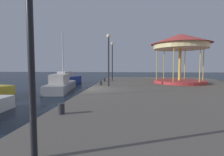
% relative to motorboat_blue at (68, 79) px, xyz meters
% --- Properties ---
extents(ground_plane, '(120.00, 120.00, 0.00)m').
position_rel_motorboat_blue_xyz_m(ground_plane, '(5.44, -10.49, -0.70)').
color(ground_plane, black).
extents(quay_dock, '(14.76, 28.81, 0.80)m').
position_rel_motorboat_blue_xyz_m(quay_dock, '(12.81, -10.49, -0.30)').
color(quay_dock, '#5B564F').
rests_on(quay_dock, ground).
extents(motorboat_blue, '(2.60, 4.74, 1.84)m').
position_rel_motorboat_blue_xyz_m(motorboat_blue, '(0.00, 0.00, 0.00)').
color(motorboat_blue, navy).
rests_on(motorboat_blue, ground).
extents(sailboat_grey, '(2.96, 7.02, 6.32)m').
position_rel_motorboat_blue_xyz_m(sailboat_grey, '(1.67, -6.78, -0.04)').
color(sailboat_grey, gray).
rests_on(sailboat_grey, ground).
extents(carousel, '(6.02, 6.02, 5.11)m').
position_rel_motorboat_blue_xyz_m(carousel, '(13.99, -5.45, 3.89)').
color(carousel, '#B23333').
rests_on(carousel, quay_dock).
extents(lamp_post_mid_promenade, '(0.36, 0.36, 4.54)m').
position_rel_motorboat_blue_xyz_m(lamp_post_mid_promenade, '(6.91, -9.05, 3.17)').
color(lamp_post_mid_promenade, black).
rests_on(lamp_post_mid_promenade, quay_dock).
extents(lamp_post_far_end, '(0.36, 0.36, 4.67)m').
position_rel_motorboat_blue_xyz_m(lamp_post_far_end, '(6.72, -3.29, 3.25)').
color(lamp_post_far_end, black).
rests_on(lamp_post_far_end, quay_dock).
extents(bollard_south, '(0.24, 0.24, 0.40)m').
position_rel_motorboat_blue_xyz_m(bollard_south, '(5.89, -4.31, 0.30)').
color(bollard_south, '#2D2D33').
rests_on(bollard_south, quay_dock).
extents(bollard_center, '(0.24, 0.24, 0.40)m').
position_rel_motorboat_blue_xyz_m(bollard_center, '(6.05, -8.10, 0.30)').
color(bollard_center, '#2D2D33').
rests_on(bollard_center, quay_dock).
extents(bollard_north, '(0.24, 0.24, 0.40)m').
position_rel_motorboat_blue_xyz_m(bollard_north, '(6.09, -17.60, 0.30)').
color(bollard_north, '#2D2D33').
rests_on(bollard_north, quay_dock).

